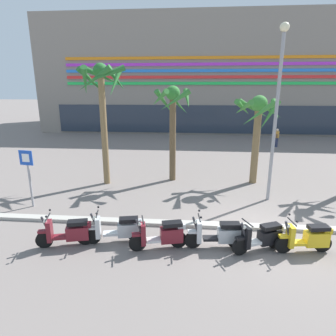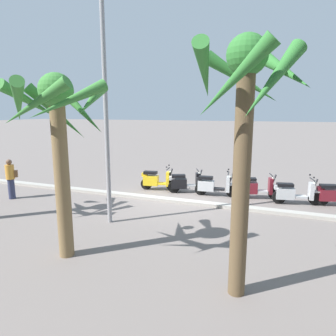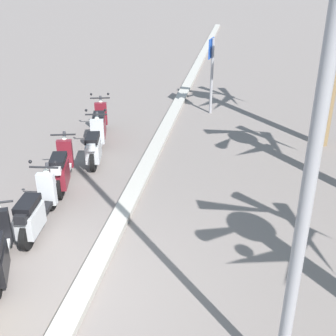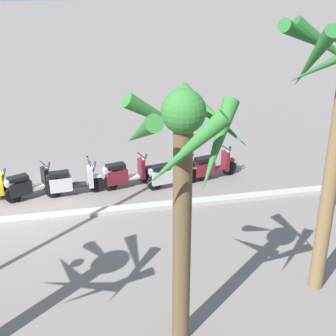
# 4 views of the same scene
# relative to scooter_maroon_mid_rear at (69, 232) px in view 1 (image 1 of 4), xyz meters

# --- Properties ---
(ground_plane) EXTENTS (200.00, 200.00, 0.00)m
(ground_plane) POSITION_rel_scooter_maroon_mid_rear_xyz_m (6.16, 1.26, -0.45)
(ground_plane) COLOR slate
(curb_strip) EXTENTS (60.00, 0.36, 0.12)m
(curb_strip) POSITION_rel_scooter_maroon_mid_rear_xyz_m (6.16, 1.68, -0.39)
(curb_strip) COLOR #ADA89E
(curb_strip) RESTS_ON ground
(mall_facade_backdrop) EXTENTS (46.56, 15.39, 11.89)m
(mall_facade_backdrop) POSITION_rel_scooter_maroon_mid_rear_xyz_m (10.57, 29.79, 5.49)
(mall_facade_backdrop) COLOR gray
(mall_facade_backdrop) RESTS_ON ground
(scooter_maroon_mid_rear) EXTENTS (1.72, 0.72, 1.17)m
(scooter_maroon_mid_rear) POSITION_rel_scooter_maroon_mid_rear_xyz_m (0.00, 0.00, 0.00)
(scooter_maroon_mid_rear) COLOR black
(scooter_maroon_mid_rear) RESTS_ON ground
(scooter_silver_far_back) EXTENTS (1.85, 0.70, 1.17)m
(scooter_silver_far_back) POSITION_rel_scooter_maroon_mid_rear_xyz_m (1.50, 0.35, -0.00)
(scooter_silver_far_back) COLOR black
(scooter_silver_far_back) RESTS_ON ground
(scooter_maroon_tail_end) EXTENTS (1.76, 0.73, 1.04)m
(scooter_maroon_tail_end) POSITION_rel_scooter_maroon_mid_rear_xyz_m (2.94, 0.08, 0.01)
(scooter_maroon_tail_end) COLOR black
(scooter_maroon_tail_end) RESTS_ON ground
(scooter_silver_lead_nearest) EXTENTS (1.85, 0.56, 1.17)m
(scooter_silver_lead_nearest) POSITION_rel_scooter_maroon_mid_rear_xyz_m (4.66, 0.29, 0.00)
(scooter_silver_lead_nearest) COLOR black
(scooter_silver_lead_nearest) RESTS_ON ground
(scooter_black_mid_centre) EXTENTS (1.64, 0.87, 1.04)m
(scooter_black_mid_centre) POSITION_rel_scooter_maroon_mid_rear_xyz_m (5.93, 0.24, -0.00)
(scooter_black_mid_centre) COLOR black
(scooter_black_mid_centre) RESTS_ON ground
(scooter_yellow_last_in_row) EXTENTS (1.73, 0.60, 1.17)m
(scooter_yellow_last_in_row) POSITION_rel_scooter_maroon_mid_rear_xyz_m (7.29, 0.27, 0.01)
(scooter_yellow_last_in_row) COLOR black
(scooter_yellow_last_in_row) RESTS_ON ground
(crossing_sign) EXTENTS (0.60, 0.16, 2.40)m
(crossing_sign) POSITION_rel_scooter_maroon_mid_rear_xyz_m (-2.82, 2.84, 1.05)
(crossing_sign) COLOR #939399
(crossing_sign) RESTS_ON ground
(palm_tree_far_corner) EXTENTS (2.49, 2.61, 5.89)m
(palm_tree_far_corner) POSITION_rel_scooter_maroon_mid_rear_xyz_m (-0.59, 6.08, 4.08)
(palm_tree_far_corner) COLOR olive
(palm_tree_far_corner) RESTS_ON ground
(palm_tree_mid_walkway) EXTENTS (2.13, 2.13, 4.88)m
(palm_tree_mid_walkway) POSITION_rel_scooter_maroon_mid_rear_xyz_m (2.71, 6.96, 3.18)
(palm_tree_mid_walkway) COLOR brown
(palm_tree_mid_walkway) RESTS_ON ground
(palm_tree_near_sign) EXTENTS (2.51, 2.36, 4.43)m
(palm_tree_near_sign) POSITION_rel_scooter_maroon_mid_rear_xyz_m (6.93, 6.89, 2.89)
(palm_tree_near_sign) COLOR olive
(palm_tree_near_sign) RESTS_ON ground
(pedestrian_window_shopping) EXTENTS (0.36, 0.46, 1.51)m
(pedestrian_window_shopping) POSITION_rel_scooter_maroon_mid_rear_xyz_m (10.61, 16.48, 0.34)
(pedestrian_window_shopping) COLOR #2D3351
(pedestrian_window_shopping) RESTS_ON ground
(street_lamp) EXTENTS (0.36, 0.36, 7.18)m
(street_lamp) POSITION_rel_scooter_maroon_mid_rear_xyz_m (7.13, 4.51, 3.89)
(street_lamp) COLOR #939399
(street_lamp) RESTS_ON ground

